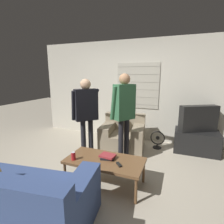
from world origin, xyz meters
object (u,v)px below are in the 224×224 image
Objects in this scene: armchair_beige at (123,136)px; spare_remote at (119,164)px; coffee_table at (105,162)px; person_left_standing at (86,109)px; couch_blue at (3,199)px; book_stack at (108,156)px; floor_fan at (157,140)px; tv at (198,118)px; soda_can at (73,156)px; person_right_standing at (124,108)px.

spare_remote is at bearing 97.89° from armchair_beige.
spare_remote is at bearing -18.81° from coffee_table.
couch_blue is at bearing -138.89° from person_left_standing.
book_stack is at bearing 59.19° from coffee_table.
coffee_table is (0.80, 1.09, 0.08)m from couch_blue.
coffee_table is 0.09m from book_stack.
person_left_standing is (-0.56, -0.68, 0.71)m from armchair_beige.
coffee_table is 1.82m from floor_fan.
armchair_beige reaches higher than coffee_table.
coffee_table is at bearing 45.87° from couch_blue.
armchair_beige is 1.38m from coffee_table.
tv is 1.00m from floor_fan.
armchair_beige is at bearing 63.05° from spare_remote.
tv reaches higher than armchair_beige.
tv reaches higher than coffee_table.
soda_can is (0.36, 0.91, 0.18)m from couch_blue.
armchair_beige is 4.20× the size of book_stack.
coffee_table is 0.28m from spare_remote.
tv is 3.28× the size of book_stack.
floor_fan is (1.04, 1.89, -0.28)m from soda_can.
coffee_table is 9.73× the size of spare_remote.
person_left_standing is at bearing 78.86° from couch_blue.
tv is at bearing 44.73° from couch_blue.
person_right_standing is at bearing 7.29° from tv.
book_stack is 0.27m from spare_remote.
couch_blue is at bearing 67.61° from armchair_beige.
couch_blue is 1.78× the size of coffee_table.
book_stack is at bearing -87.36° from person_left_standing.
floor_fan is (0.55, 0.90, -0.88)m from person_right_standing.
spare_remote is at bearing -100.59° from floor_fan.
book_stack is (-1.39, -1.77, -0.32)m from tv.
person_left_standing is (0.10, 1.79, 0.73)m from couch_blue.
tv is 0.47× the size of person_right_standing.
book_stack is 1.77m from floor_fan.
couch_blue is 17.32× the size of spare_remote.
person_left_standing is 6.54× the size of book_stack.
coffee_table reaches higher than floor_fan.
tv is 6.57× the size of spare_remote.
armchair_beige is 1.28× the size of tv.
spare_remote is at bearing -30.42° from book_stack.
tv is 2.41m from person_left_standing.
person_right_standing is (0.84, 1.90, 0.79)m from couch_blue.
soda_can is 0.31× the size of floor_fan.
couch_blue reaches higher than armchair_beige.
tv is at bearing 16.48° from spare_remote.
armchair_beige is at bearing 67.06° from couch_blue.
spare_remote is (0.26, -0.09, 0.05)m from coffee_table.
soda_can is at bearing -118.77° from floor_fan.
book_stack is (0.73, -0.65, -0.58)m from person_left_standing.
couch_blue is 1.42m from book_stack.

